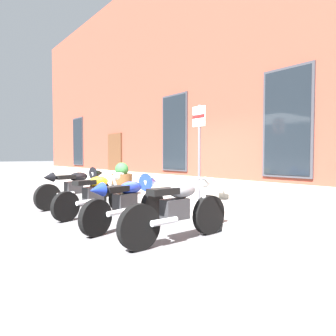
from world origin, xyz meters
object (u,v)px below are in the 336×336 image
Objects in this scene: motorcycle_blue_sport at (130,198)px; motorcycle_yellow_naked at (96,194)px; motorcycle_grey_naked at (178,210)px; motorcycle_black_sport at (78,185)px; parking_sign at (199,142)px; barrel_planter at (122,181)px.

motorcycle_yellow_naked is at bearing -179.80° from motorcycle_blue_sport.
motorcycle_grey_naked is (2.69, 0.08, 0.02)m from motorcycle_yellow_naked.
parking_sign reaches higher than motorcycle_black_sport.
barrel_planter is at bearing 160.17° from motorcycle_grey_naked.
motorcycle_blue_sport is 1.27m from motorcycle_grey_naked.
motorcycle_yellow_naked is 2.60m from parking_sign.
motorcycle_black_sport is 3.48m from parking_sign.
barrel_planter is (-0.16, 1.43, 0.01)m from motorcycle_black_sport.
motorcycle_blue_sport reaches higher than motorcycle_yellow_naked.
motorcycle_grey_naked is at bearing -1.51° from motorcycle_black_sport.
parking_sign is at bearing 50.17° from motorcycle_yellow_naked.
parking_sign is (1.48, 1.78, 1.18)m from motorcycle_yellow_naked.
motorcycle_black_sport is 2.85m from motorcycle_blue_sport.
motorcycle_black_sport is at bearing 176.31° from motorcycle_blue_sport.
motorcycle_grey_naked is at bearing 3.39° from motorcycle_blue_sport.
motorcycle_black_sport reaches higher than motorcycle_yellow_naked.
parking_sign reaches higher than motorcycle_blue_sport.
barrel_planter is (-3.00, 1.61, 0.03)m from motorcycle_blue_sport.
barrel_planter is (-3.06, -0.16, -1.08)m from parking_sign.
parking_sign is (-1.21, 1.70, 1.16)m from motorcycle_grey_naked.
barrel_planter is (-4.26, 1.54, 0.08)m from motorcycle_grey_naked.
motorcycle_yellow_naked is 2.69m from motorcycle_grey_naked.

